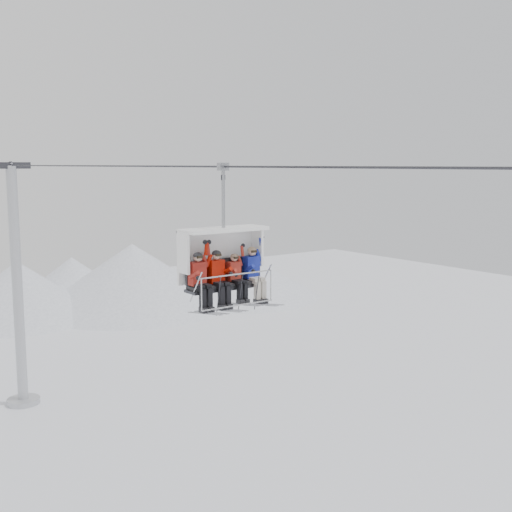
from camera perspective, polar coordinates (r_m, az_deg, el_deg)
lift_tower_right at (r=37.75m, az=-20.38°, el=-3.95°), size 2.00×1.80×13.48m
haul_cable at (r=16.91m, az=0.00°, el=7.93°), size 0.06×50.00×0.06m
chairlift_carrier at (r=18.48m, az=-3.12°, el=-0.09°), size 2.58×1.17×3.98m
skier_far_left at (r=17.81m, az=-5.05°, el=-1.98°), size 0.44×1.69×1.73m
skier_center_left at (r=18.14m, az=-3.40°, el=-1.77°), size 0.44×1.69×1.74m
skier_center_right at (r=18.47m, az=-1.78°, el=-1.79°), size 0.37×1.69×1.51m
skier_far_right at (r=18.84m, az=-0.23°, el=-1.38°), size 0.44×1.69×1.74m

